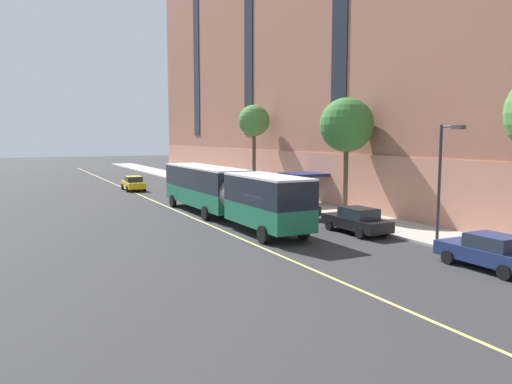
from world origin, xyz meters
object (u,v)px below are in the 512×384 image
at_px(parked_car_black_0, 252,196).
at_px(street_tree_far_uptown, 254,122).
at_px(parked_car_black_3, 211,186).
at_px(parked_car_navy_2, 490,252).
at_px(taxi_cab, 133,183).
at_px(city_bus, 225,191).
at_px(street_tree_mid_block, 347,125).
at_px(street_lamp, 444,170).
at_px(parked_car_silver_4, 181,179).
at_px(parked_car_black_1, 294,206).
at_px(parked_car_black_6, 357,220).

xyz_separation_m(parked_car_black_0, street_tree_far_uptown, (3.50, 6.69, 6.43)).
xyz_separation_m(parked_car_black_0, parked_car_black_3, (-0.01, 9.37, 0.00)).
height_order(parked_car_navy_2, taxi_cab, same).
bearing_deg(city_bus, street_tree_mid_block, -14.80).
relative_size(city_bus, street_lamp, 3.11).
bearing_deg(parked_car_black_0, street_tree_mid_block, -67.11).
bearing_deg(parked_car_navy_2, street_tree_far_uptown, 83.51).
distance_m(parked_car_silver_4, street_lamp, 38.03).
distance_m(parked_car_black_1, parked_car_black_3, 16.28).
xyz_separation_m(parked_car_black_3, taxi_cab, (-6.35, 6.63, -0.00)).
bearing_deg(taxi_cab, parked_car_navy_2, -80.63).
xyz_separation_m(parked_car_black_1, parked_car_silver_4, (-0.03, 25.89, -0.00)).
bearing_deg(parked_car_black_0, parked_car_black_6, -89.71).
bearing_deg(city_bus, parked_car_black_3, 71.92).
bearing_deg(street_tree_mid_block, street_lamp, -99.12).
relative_size(parked_car_black_1, parked_car_black_6, 1.02).
bearing_deg(parked_car_silver_4, city_bus, -101.28).
distance_m(taxi_cab, street_tree_mid_block, 26.83).
xyz_separation_m(city_bus, parked_car_navy_2, (5.14, -17.16, -1.26)).
distance_m(street_tree_far_uptown, street_lamp, 25.82).
height_order(street_tree_far_uptown, street_lamp, street_tree_far_uptown).
distance_m(parked_car_black_6, street_lamp, 6.06).
relative_size(city_bus, parked_car_black_6, 4.07).
bearing_deg(street_tree_mid_block, parked_car_black_3, 101.25).
bearing_deg(parked_car_black_6, parked_car_silver_4, 90.21).
distance_m(city_bus, parked_car_black_3, 16.24).
relative_size(street_tree_far_uptown, street_lamp, 1.41).
bearing_deg(parked_car_silver_4, taxi_cab, -154.75).
xyz_separation_m(parked_car_black_0, parked_car_black_1, (-0.02, -6.92, 0.00)).
relative_size(parked_car_navy_2, street_lamp, 0.75).
bearing_deg(parked_car_black_6, street_lamp, -70.40).
bearing_deg(taxi_cab, street_tree_far_uptown, -43.36).
xyz_separation_m(parked_car_black_0, street_lamp, (1.80, -18.87, 3.22)).
distance_m(parked_car_black_0, parked_car_silver_4, 18.98).
bearing_deg(street_tree_mid_block, parked_car_black_6, -120.77).
height_order(parked_car_black_1, street_tree_far_uptown, street_tree_far_uptown).
bearing_deg(street_lamp, taxi_cab, 103.17).
height_order(city_bus, street_lamp, street_lamp).
height_order(taxi_cab, street_tree_mid_block, street_tree_mid_block).
distance_m(parked_car_black_6, street_tree_far_uptown, 21.96).
distance_m(city_bus, street_lamp, 14.68).
relative_size(parked_car_black_1, parked_car_navy_2, 1.04).
relative_size(parked_car_silver_4, parked_car_black_6, 0.98).
bearing_deg(parked_car_black_6, street_tree_mid_block, 59.23).
relative_size(taxi_cab, street_lamp, 0.72).
xyz_separation_m(parked_car_navy_2, parked_car_silver_4, (-0.15, 42.16, -0.00)).
xyz_separation_m(parked_car_black_3, parked_car_silver_4, (-0.04, 9.61, -0.00)).
relative_size(parked_car_black_3, parked_car_black_6, 1.01).
height_order(parked_car_navy_2, parked_car_black_6, same).
xyz_separation_m(parked_car_black_6, street_tree_mid_block, (3.42, 5.75, 5.76)).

